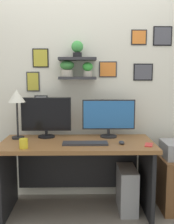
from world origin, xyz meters
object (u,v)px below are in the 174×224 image
at_px(cell_phone, 149,145).
at_px(desk, 77,160).
at_px(monitor_right, 109,117).
at_px(computer_tower_right, 127,189).
at_px(desk_lamp, 17,100).
at_px(monitor_left, 46,116).
at_px(computer_mouse, 122,142).
at_px(keyboard, 85,143).
at_px(coffee_mug, 24,144).

bearing_deg(cell_phone, desk, -179.71).
distance_m(monitor_right, computer_tower_right, 0.79).
bearing_deg(desk_lamp, monitor_left, 12.00).
bearing_deg(computer_mouse, desk_lamp, 166.75).
relative_size(keyboard, desk_lamp, 0.85).
relative_size(desk, cell_phone, 11.01).
bearing_deg(cell_phone, keyboard, -167.79).
relative_size(monitor_left, monitor_right, 0.94).
relative_size(monitor_right, coffee_mug, 6.32).
bearing_deg(desk_lamp, desk, -9.11).
bearing_deg(computer_tower_right, desk, 177.48).
xyz_separation_m(desk, monitor_left, (-0.34, 0.16, 0.44)).
xyz_separation_m(desk, cell_phone, (0.69, -0.21, 0.22)).
bearing_deg(monitor_right, keyboard, -128.87).
bearing_deg(keyboard, coffee_mug, -166.57).
height_order(monitor_left, coffee_mug, monitor_left).
xyz_separation_m(computer_mouse, computer_tower_right, (0.08, 0.13, -0.54)).
distance_m(monitor_left, cell_phone, 1.11).
bearing_deg(desk_lamp, coffee_mug, -69.92).
bearing_deg(keyboard, computer_mouse, 0.90).
bearing_deg(computer_mouse, desk, 160.99).
bearing_deg(coffee_mug, computer_tower_right, 14.91).
xyz_separation_m(desk_lamp, coffee_mug, (0.14, -0.39, -0.37)).
height_order(keyboard, computer_mouse, computer_mouse).
xyz_separation_m(cell_phone, coffee_mug, (-1.18, -0.09, 0.04)).
distance_m(desk, cell_phone, 0.75).
relative_size(desk, monitor_left, 2.88).
distance_m(computer_mouse, cell_phone, 0.26).
relative_size(monitor_left, desk_lamp, 1.03).
height_order(keyboard, desk_lamp, desk_lamp).
xyz_separation_m(keyboard, cell_phone, (0.61, -0.05, -0.01)).
height_order(desk_lamp, cell_phone, desk_lamp).
height_order(desk, monitor_left, monitor_left).
relative_size(monitor_left, cell_phone, 3.82).
bearing_deg(coffee_mug, desk, 30.82).
bearing_deg(cell_phone, monitor_right, 150.58).
distance_m(desk, monitor_left, 0.58).
relative_size(desk, computer_tower_right, 3.37).
bearing_deg(computer_mouse, coffee_mug, -171.32).
distance_m(desk, computer_tower_right, 0.60).
height_order(computer_mouse, coffee_mug, coffee_mug).
bearing_deg(computer_tower_right, keyboard, -163.21).
bearing_deg(computer_tower_right, coffee_mug, -165.09).
height_order(monitor_left, desk_lamp, desk_lamp).
bearing_deg(desk_lamp, computer_tower_right, -6.16).
height_order(computer_mouse, computer_tower_right, computer_mouse).
distance_m(computer_mouse, desk_lamp, 1.17).
distance_m(desk, coffee_mug, 0.62).
bearing_deg(keyboard, cell_phone, -4.70).
bearing_deg(monitor_left, cell_phone, -19.80).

